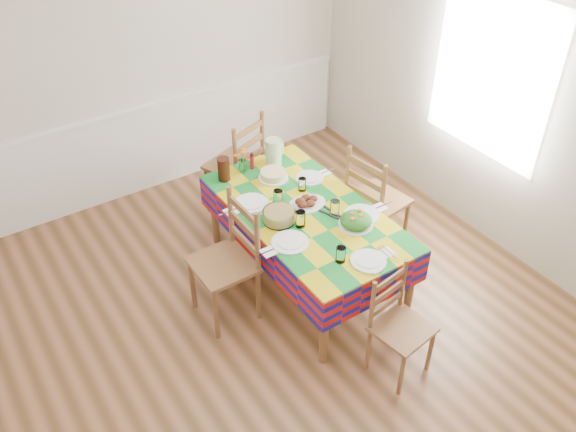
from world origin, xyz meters
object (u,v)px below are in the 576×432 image
object	(u,v)px
chair_far	(238,166)
chair_right	(374,202)
dining_table	(306,218)
green_pitcher	(274,152)
chair_left	(228,262)
chair_near	(398,326)
meat_platter	(306,203)
tea_pitcher	(224,169)

from	to	relation	value
chair_far	chair_right	world-z (taller)	chair_far
chair_far	dining_table	bearing A→B (deg)	68.38
green_pitcher	chair_left	xyz separation A→B (m)	(-0.87, -0.72, -0.32)
chair_near	chair_left	world-z (taller)	chair_left
dining_table	chair_far	world-z (taller)	chair_far
chair_near	chair_left	distance (m)	1.35
dining_table	green_pitcher	distance (m)	0.76
dining_table	chair_right	world-z (taller)	chair_right
dining_table	green_pitcher	size ratio (longest dim) A/B	7.50
meat_platter	chair_right	size ratio (longest dim) A/B	0.32
chair_near	chair_right	xyz separation A→B (m)	(0.73, 1.14, 0.09)
tea_pitcher	chair_far	xyz separation A→B (m)	(0.35, 0.39, -0.30)
meat_platter	tea_pitcher	xyz separation A→B (m)	(-0.37, 0.69, 0.08)
green_pitcher	chair_right	world-z (taller)	chair_right
chair_right	chair_near	bearing A→B (deg)	139.34
green_pitcher	chair_near	size ratio (longest dim) A/B	0.28
tea_pitcher	chair_right	bearing A→B (deg)	-35.76
dining_table	chair_near	distance (m)	1.17
green_pitcher	chair_near	xyz separation A→B (m)	(-0.16, -1.87, -0.41)
green_pitcher	tea_pitcher	xyz separation A→B (m)	(-0.48, 0.03, -0.02)
dining_table	chair_left	distance (m)	0.73
tea_pitcher	chair_far	size ratio (longest dim) A/B	0.20
chair_left	chair_right	world-z (taller)	chair_left
dining_table	chair_right	xyz separation A→B (m)	(0.72, -0.01, -0.12)
meat_platter	chair_right	bearing A→B (deg)	-5.33
chair_right	chair_far	bearing A→B (deg)	23.19
green_pitcher	chair_far	size ratio (longest dim) A/B	0.23
meat_platter	chair_far	distance (m)	1.11
meat_platter	chair_right	world-z (taller)	chair_right
tea_pitcher	chair_right	distance (m)	1.33
chair_near	chair_far	distance (m)	2.29
chair_near	chair_left	size ratio (longest dim) A/B	0.82
meat_platter	chair_near	bearing A→B (deg)	-92.29
tea_pitcher	chair_far	distance (m)	0.60
green_pitcher	chair_left	bearing A→B (deg)	-140.42
green_pitcher	chair_left	size ratio (longest dim) A/B	0.23
chair_right	tea_pitcher	bearing A→B (deg)	46.01
dining_table	chair_right	size ratio (longest dim) A/B	1.76
chair_far	chair_right	bearing A→B (deg)	100.66
tea_pitcher	chair_left	distance (m)	0.89
meat_platter	chair_left	distance (m)	0.79
green_pitcher	tea_pitcher	world-z (taller)	green_pitcher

